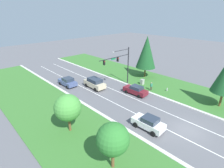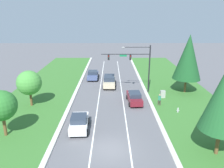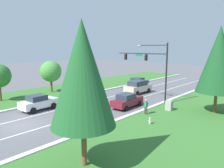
{
  "view_description": "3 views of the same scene",
  "coord_description": "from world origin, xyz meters",
  "views": [
    {
      "loc": [
        -19.6,
        -6.51,
        13.95
      ],
      "look_at": [
        0.99,
        15.04,
        1.55
      ],
      "focal_mm": 28.0,
      "sensor_mm": 36.0,
      "label": 1
    },
    {
      "loc": [
        0.03,
        -17.53,
        12.0
      ],
      "look_at": [
        0.2,
        13.99,
        1.97
      ],
      "focal_mm": 35.0,
      "sensor_mm": 36.0,
      "label": 2
    },
    {
      "loc": [
        18.73,
        -8.68,
        7.01
      ],
      "look_at": [
        0.07,
        12.32,
        2.3
      ],
      "focal_mm": 35.0,
      "sensor_mm": 36.0,
      "label": 3
    }
  ],
  "objects": [
    {
      "name": "ground_plane",
      "position": [
        0.0,
        0.0,
        0.0
      ],
      "size": [
        160.0,
        160.0,
        0.0
      ],
      "primitive_type": "plane",
      "color": "#5B5B60"
    },
    {
      "name": "burgundy_sedan",
      "position": [
        3.35,
        11.31,
        0.82
      ],
      "size": [
        2.12,
        4.62,
        1.65
      ],
      "rotation": [
        0.0,
        0.0,
        0.05
      ],
      "color": "maroon",
      "rests_on": "ground_plane"
    },
    {
      "name": "fire_hydrant",
      "position": [
        8.6,
        7.97,
        0.34
      ],
      "size": [
        0.34,
        0.2,
        0.7
      ],
      "color": "#B7B7BC",
      "rests_on": "ground_plane"
    },
    {
      "name": "slate_blue_sedan",
      "position": [
        -3.48,
        23.37,
        0.84
      ],
      "size": [
        2.16,
        4.41,
        1.7
      ],
      "rotation": [
        0.0,
        0.0,
        0.01
      ],
      "color": "#475684",
      "rests_on": "ground_plane"
    },
    {
      "name": "curb_strip_right",
      "position": [
        5.65,
        0.0,
        0.07
      ],
      "size": [
        0.5,
        90.0,
        0.15
      ],
      "color": "beige",
      "rests_on": "ground_plane"
    },
    {
      "name": "pedestrian",
      "position": [
        6.68,
        10.24,
        0.94
      ],
      "size": [
        0.43,
        0.33,
        1.69
      ],
      "rotation": [
        0.0,
        0.0,
        2.82
      ],
      "color": "#42382D",
      "rests_on": "ground_plane"
    },
    {
      "name": "utility_cabinet",
      "position": [
        7.82,
        13.21,
        0.57
      ],
      "size": [
        0.7,
        0.6,
        1.15
      ],
      "color": "#9E9E99",
      "rests_on": "ground_plane"
    },
    {
      "name": "conifer_near_right_tree",
      "position": [
        11.94,
        15.61,
        5.78
      ],
      "size": [
        4.32,
        4.32,
        9.24
      ],
      "color": "brown",
      "rests_on": "ground_plane"
    },
    {
      "name": "oak_far_left_tree",
      "position": [
        -10.88,
        10.27,
        3.33
      ],
      "size": [
        3.29,
        3.29,
        4.99
      ],
      "color": "brown",
      "rests_on": "ground_plane"
    },
    {
      "name": "traffic_signal_mast",
      "position": [
        3.85,
        15.65,
        5.07
      ],
      "size": [
        7.56,
        0.41,
        7.6
      ],
      "color": "black",
      "rests_on": "ground_plane"
    },
    {
      "name": "lane_stripe_inner_right",
      "position": [
        1.8,
        0.0,
        0.0
      ],
      "size": [
        0.14,
        81.0,
        0.01
      ],
      "color": "white",
      "rests_on": "ground_plane"
    },
    {
      "name": "lane_stripe_inner_left",
      "position": [
        -1.8,
        0.0,
        0.0
      ],
      "size": [
        0.14,
        81.0,
        0.01
      ],
      "color": "white",
      "rests_on": "ground_plane"
    },
    {
      "name": "champagne_suv",
      "position": [
        -0.24,
        18.67,
        1.04
      ],
      "size": [
        2.22,
        4.84,
        2.0
      ],
      "rotation": [
        0.0,
        0.0,
        -0.02
      ],
      "color": "beige",
      "rests_on": "ground_plane"
    },
    {
      "name": "white_sedan",
      "position": [
        -3.41,
        3.7,
        0.88
      ],
      "size": [
        2.16,
        4.26,
        1.75
      ],
      "rotation": [
        0.0,
        0.0,
        0.04
      ],
      "color": "white",
      "rests_on": "ground_plane"
    },
    {
      "name": "conifer_far_right_tree",
      "position": [
        9.48,
        -0.75,
        5.55
      ],
      "size": [
        3.77,
        3.77,
        8.58
      ],
      "color": "brown",
      "rests_on": "ground_plane"
    }
  ]
}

